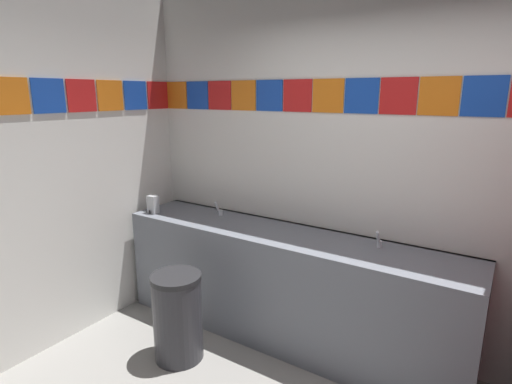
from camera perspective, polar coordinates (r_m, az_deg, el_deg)
The scene contains 6 objects.
wall_back at distance 3.02m, azimuth 21.29°, elevation 3.28°, with size 4.60×0.09×2.89m.
vanity_counter at distance 3.32m, azimuth 3.85°, elevation -12.99°, with size 2.82×0.57×0.89m.
faucet_left at distance 3.57m, azimuth -5.23°, elevation -2.55°, with size 0.04×0.10×0.14m.
faucet_right at distance 2.96m, azimuth 16.96°, elevation -6.64°, with size 0.04×0.10×0.14m.
soap_dispenser at distance 3.76m, azimuth -14.36°, elevation -1.71°, with size 0.09×0.09×0.16m.
trash_bin at distance 3.19m, azimuth -11.00°, elevation -16.90°, with size 0.37×0.37×0.67m.
Camera 1 is at (0.59, -1.29, 1.95)m, focal length 28.31 mm.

